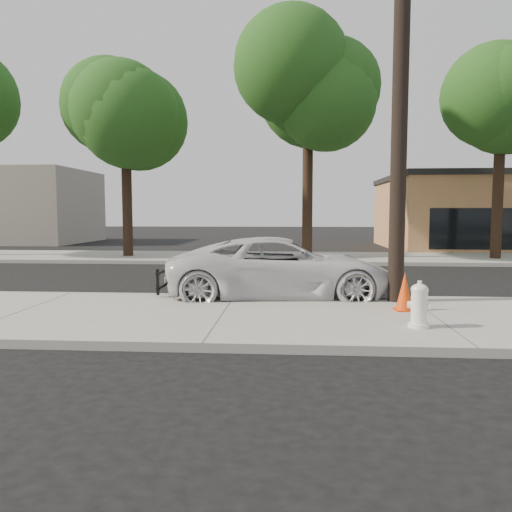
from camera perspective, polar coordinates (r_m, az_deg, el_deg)
name	(u,v)px	position (r m, az deg, el deg)	size (l,w,h in m)	color
ground	(244,288)	(13.92, -1.42, -3.63)	(120.00, 120.00, 0.00)	black
near_sidewalk	(223,317)	(9.70, -3.84, -6.99)	(90.00, 4.40, 0.15)	gray
far_sidewalk	(262,258)	(22.33, 0.64, -0.17)	(90.00, 5.00, 0.15)	gray
curb_near	(235,298)	(11.85, -2.39, -4.79)	(90.00, 0.12, 0.16)	#9E9B93
utility_pole	(400,89)	(11.54, 16.17, 17.88)	(1.40, 0.34, 9.00)	black
tree_b	(128,119)	(23.25, -14.37, 14.91)	(4.34, 4.20, 8.45)	black
tree_c	(314,96)	(21.90, 6.61, 17.69)	(4.96, 4.80, 9.55)	black
tree_d	(508,108)	(23.80, 26.83, 14.83)	(4.50, 4.35, 8.75)	black
police_cruiser	(282,268)	(11.98, 2.95, -1.42)	(2.49, 5.40, 1.50)	silver
fire_hydrant	(419,306)	(8.90, 18.15, -5.47)	(0.40, 0.36, 0.74)	white
traffic_cone	(405,292)	(10.33, 16.62, -3.96)	(0.43, 0.43, 0.76)	#E8400C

